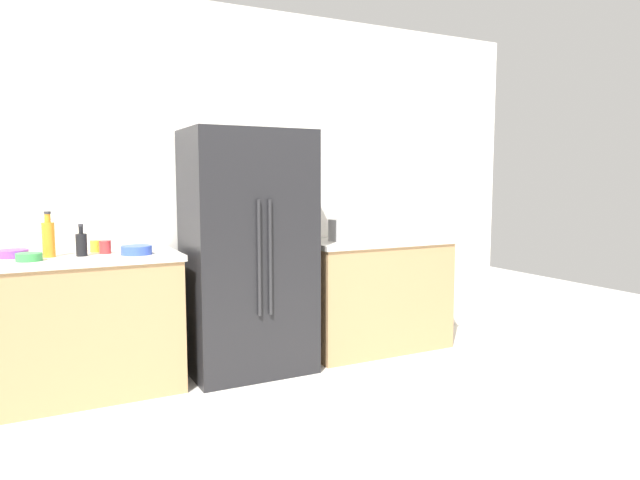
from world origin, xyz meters
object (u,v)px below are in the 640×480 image
(bowl_b, at_px, (136,250))
(bowl_c, at_px, (12,254))
(refrigerator, at_px, (248,253))
(toaster, at_px, (344,230))
(cup_c, at_px, (96,246))
(bowl_a, at_px, (29,257))
(cup_a, at_px, (105,247))
(cup_b, at_px, (413,232))
(bottle_b, at_px, (81,244))
(bottle_a, at_px, (49,238))

(bowl_b, bearing_deg, bowl_c, 163.52)
(refrigerator, height_order, toaster, refrigerator)
(cup_c, height_order, bowl_a, cup_c)
(toaster, height_order, cup_c, toaster)
(cup_a, relative_size, bowl_b, 0.44)
(cup_c, relative_size, bowl_a, 0.53)
(refrigerator, relative_size, cup_c, 22.42)
(bowl_a, bearing_deg, bowl_b, 1.10)
(bowl_c, bearing_deg, cup_a, -7.45)
(toaster, distance_m, bowl_b, 1.61)
(cup_a, height_order, bowl_c, cup_a)
(cup_a, height_order, cup_b, cup_b)
(refrigerator, xyz_separation_m, cup_c, (-1.01, 0.18, 0.08))
(bowl_a, xyz_separation_m, bowl_c, (-0.09, 0.22, -0.00))
(cup_a, distance_m, bowl_b, 0.22)
(refrigerator, distance_m, cup_a, 0.97)
(refrigerator, relative_size, bottle_b, 8.54)
(bowl_b, distance_m, bowl_c, 0.74)
(bottle_a, bearing_deg, bowl_c, 156.30)
(bottle_a, relative_size, cup_c, 3.68)
(cup_b, distance_m, bowl_b, 2.24)
(cup_c, xyz_separation_m, bowl_c, (-0.49, -0.04, -0.02))
(toaster, xyz_separation_m, cup_a, (-1.78, 0.04, -0.04))
(bowl_a, bearing_deg, cup_b, 1.05)
(toaster, relative_size, cup_a, 2.38)
(toaster, relative_size, cup_b, 2.15)
(toaster, bearing_deg, bowl_a, -177.03)
(bottle_b, height_order, bowl_c, bottle_b)
(toaster, distance_m, bowl_c, 2.32)
(cup_c, height_order, bowl_c, cup_c)
(refrigerator, bearing_deg, cup_b, -1.21)
(cup_c, bearing_deg, bottle_a, -154.81)
(bowl_c, bearing_deg, bowl_a, -67.76)
(bottle_a, bearing_deg, bottle_b, -11.94)
(bowl_c, bearing_deg, bottle_a, -23.70)
(toaster, height_order, bowl_b, toaster)
(cup_b, distance_m, bowl_a, 2.86)
(bowl_b, bearing_deg, cup_b, 1.04)
(cup_a, bearing_deg, toaster, -1.18)
(bowl_b, bearing_deg, refrigerator, 5.13)
(toaster, xyz_separation_m, bottle_b, (-1.93, -0.02, -0.01))
(cup_a, xyz_separation_m, cup_b, (2.41, -0.10, 0.00))
(bottle_b, distance_m, cup_c, 0.20)
(refrigerator, xyz_separation_m, toaster, (0.82, 0.03, 0.13))
(bowl_a, bearing_deg, bottle_a, 49.39)
(toaster, bearing_deg, bowl_b, -176.31)
(bottle_a, height_order, cup_c, bottle_a)
(bottle_a, relative_size, cup_a, 3.33)
(cup_b, relative_size, bowl_c, 0.52)
(refrigerator, bearing_deg, bottle_b, 179.46)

